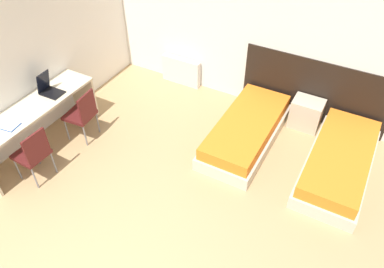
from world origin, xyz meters
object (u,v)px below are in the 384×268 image
object	(u,v)px
nightstand	(306,114)
chair_near_laptop	(82,113)
bed_near_window	(246,131)
laptop	(49,89)
bed_near_door	(339,162)
chair_near_notebook	(33,152)

from	to	relation	value
nightstand	chair_near_laptop	size ratio (longest dim) A/B	0.58
bed_near_window	laptop	world-z (taller)	laptop
nightstand	chair_near_laptop	distance (m)	3.57
bed_near_window	nightstand	size ratio (longest dim) A/B	3.93
bed_near_door	nightstand	xyz separation A→B (m)	(-0.71, 0.80, 0.06)
chair_near_laptop	chair_near_notebook	distance (m)	0.99
chair_near_notebook	nightstand	bearing A→B (deg)	46.41
bed_near_door	nightstand	distance (m)	1.08
chair_near_laptop	chair_near_notebook	bearing A→B (deg)	-95.22
bed_near_window	bed_near_door	world-z (taller)	same
bed_near_door	chair_near_laptop	bearing A→B (deg)	-162.67
bed_near_door	laptop	distance (m)	4.40
bed_near_door	chair_near_notebook	world-z (taller)	chair_near_notebook
bed_near_door	chair_near_laptop	world-z (taller)	chair_near_laptop
bed_near_window	bed_near_door	distance (m)	1.43
nightstand	bed_near_door	bearing A→B (deg)	-48.30
chair_near_laptop	bed_near_window	bearing A→B (deg)	21.74
nightstand	chair_near_notebook	world-z (taller)	chair_near_notebook
nightstand	chair_near_notebook	size ratio (longest dim) A/B	0.58
bed_near_window	chair_near_laptop	size ratio (longest dim) A/B	2.29
chair_near_notebook	laptop	world-z (taller)	laptop
bed_near_door	bed_near_window	bearing A→B (deg)	180.00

